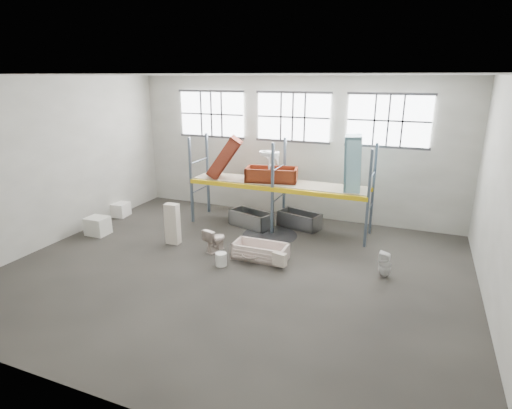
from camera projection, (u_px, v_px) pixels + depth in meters
The scene contains 34 objects.
floor at pixel (235, 271), 11.03m from camera, with size 12.00×10.00×0.10m, color #45413B.
ceiling at pixel (232, 73), 9.50m from camera, with size 12.00×10.00×0.10m, color silver.
wall_back at pixel (293, 148), 14.73m from camera, with size 12.00×0.10×5.00m, color #9F9E93.
wall_front at pixel (82, 259), 5.80m from camera, with size 12.00×0.10×5.00m, color #A3A398.
wall_left at pixel (53, 161), 12.43m from camera, with size 0.10×10.00×5.00m, color #9F9F93.
wall_right at pixel (511, 207), 8.09m from camera, with size 0.10×10.00×5.00m, color #9E9E93.
window_left at pixel (212, 114), 15.45m from camera, with size 2.60×0.04×1.60m, color white.
window_mid at pixel (293, 117), 14.30m from camera, with size 2.60×0.04×1.60m, color white.
window_right at pixel (388, 121), 13.15m from camera, with size 2.60×0.04×1.60m, color white.
rack_upright_la at pixel (191, 181), 14.20m from camera, with size 0.08×0.08×3.00m, color slate.
rack_upright_lb at pixel (208, 174), 15.26m from camera, with size 0.08×0.08×3.00m, color slate.
rack_upright_ma at pixel (272, 189), 13.13m from camera, with size 0.08×0.08×3.00m, color slate.
rack_upright_mb at pixel (284, 181), 14.19m from camera, with size 0.08×0.08×3.00m, color slate.
rack_upright_ra at pixel (368, 200), 12.05m from camera, with size 0.08×0.08×3.00m, color slate.
rack_upright_rb at pixel (373, 190), 13.11m from camera, with size 0.08×0.08×3.00m, color slate.
rack_beam_front at pixel (272, 189), 13.13m from camera, with size 6.00×0.10×0.14m, color yellow.
rack_beam_back at pixel (284, 181), 14.19m from camera, with size 6.00×0.10×0.14m, color yellow.
shelf_deck at pixel (279, 183), 13.63m from camera, with size 5.90×1.10×0.03m, color gray.
wet_patch at pixel (270, 235), 13.40m from camera, with size 1.80×1.80×0.00m, color black.
bathtub_beige at pixel (261, 251), 11.62m from camera, with size 1.54×0.73×0.45m, color beige, non-canonical shape.
cistern_spare at pixel (280, 259), 10.98m from camera, with size 0.37×0.18×0.36m, color beige.
sink_in_tub at pixel (250, 257), 11.40m from camera, with size 0.49×0.49×0.17m, color beige.
toilet_beige at pixel (215, 239), 12.11m from camera, with size 0.40×0.71×0.72m, color beige.
cistern_tall at pixel (173, 224), 12.57m from camera, with size 0.41×0.27×1.28m, color silver.
toilet_white at pixel (385, 264), 10.53m from camera, with size 0.31×0.32×0.69m, color white.
steel_tub_left at pixel (251, 219), 14.12m from camera, with size 1.47×0.68×0.54m, color #AFB3B8, non-canonical shape.
steel_tub_right at pixel (299, 220), 14.06m from camera, with size 1.44×0.67×0.53m, color #96989D, non-canonical shape.
rust_tub_flat at pixel (271, 175), 13.69m from camera, with size 1.70×0.80×0.48m, color maroon, non-canonical shape.
rust_tub_tilted at pixel (225, 158), 14.06m from camera, with size 1.53×0.72×0.43m, color brown, non-canonical shape.
sink_on_shelf at pixel (269, 168), 13.34m from camera, with size 0.68×0.52×0.60m, color white.
blue_tub_upright at pixel (353, 164), 12.50m from camera, with size 1.76×0.83×0.50m, color #8AC2D0, non-canonical shape.
bucket at pixel (221, 259), 11.21m from camera, with size 0.31×0.31×0.36m, color white.
carton_near at pixel (98, 226), 13.40m from camera, with size 0.68×0.58×0.58m, color white.
carton_far at pixel (120, 209), 15.19m from camera, with size 0.59×0.59×0.49m, color white.
Camera 1 is at (4.28, -9.04, 4.97)m, focal length 28.76 mm.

